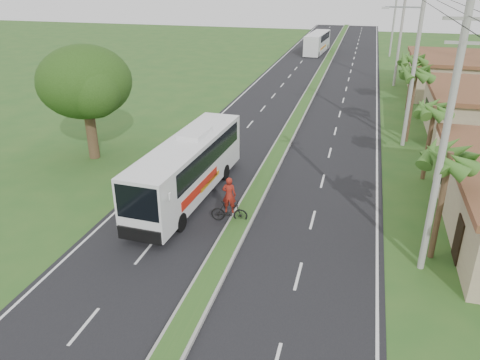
# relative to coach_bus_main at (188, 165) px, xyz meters

# --- Properties ---
(ground) EXTENTS (180.00, 180.00, 0.00)m
(ground) POSITION_rel_coach_bus_main_xyz_m (3.52, -5.87, -1.98)
(ground) COLOR #29541F
(ground) RESTS_ON ground
(road_asphalt) EXTENTS (14.00, 160.00, 0.02)m
(road_asphalt) POSITION_rel_coach_bus_main_xyz_m (3.52, 14.13, -1.97)
(road_asphalt) COLOR black
(road_asphalt) RESTS_ON ground
(median_strip) EXTENTS (1.20, 160.00, 0.18)m
(median_strip) POSITION_rel_coach_bus_main_xyz_m (3.52, 14.13, -1.88)
(median_strip) COLOR gray
(median_strip) RESTS_ON ground
(lane_edge_left) EXTENTS (0.12, 160.00, 0.01)m
(lane_edge_left) POSITION_rel_coach_bus_main_xyz_m (-3.18, 14.13, -1.98)
(lane_edge_left) COLOR silver
(lane_edge_left) RESTS_ON ground
(lane_edge_right) EXTENTS (0.12, 160.00, 0.01)m
(lane_edge_right) POSITION_rel_coach_bus_main_xyz_m (10.22, 14.13, -1.98)
(lane_edge_right) COLOR silver
(lane_edge_right) RESTS_ON ground
(shop_mid) EXTENTS (7.60, 10.60, 3.67)m
(shop_mid) POSITION_rel_coach_bus_main_xyz_m (17.52, 16.13, -0.12)
(shop_mid) COLOR tan
(shop_mid) RESTS_ON ground
(shop_far) EXTENTS (8.60, 11.60, 3.82)m
(shop_far) POSITION_rel_coach_bus_main_xyz_m (17.52, 30.13, -0.05)
(shop_far) COLOR tan
(shop_far) RESTS_ON ground
(palm_verge_a) EXTENTS (2.40, 2.40, 5.45)m
(palm_verge_a) POSITION_rel_coach_bus_main_xyz_m (12.52, -2.87, 2.76)
(palm_verge_a) COLOR #473321
(palm_verge_a) RESTS_ON ground
(palm_verge_b) EXTENTS (2.40, 2.40, 5.05)m
(palm_verge_b) POSITION_rel_coach_bus_main_xyz_m (12.92, 6.13, 2.38)
(palm_verge_b) COLOR #473321
(palm_verge_b) RESTS_ON ground
(palm_verge_c) EXTENTS (2.40, 2.40, 5.85)m
(palm_verge_c) POSITION_rel_coach_bus_main_xyz_m (12.32, 13.13, 3.14)
(palm_verge_c) COLOR #473321
(palm_verge_c) RESTS_ON ground
(palm_verge_d) EXTENTS (2.40, 2.40, 5.25)m
(palm_verge_d) POSITION_rel_coach_bus_main_xyz_m (12.82, 22.13, 2.57)
(palm_verge_d) COLOR #473321
(palm_verge_d) RESTS_ON ground
(shade_tree) EXTENTS (6.30, 6.00, 7.54)m
(shade_tree) POSITION_rel_coach_bus_main_xyz_m (-8.59, 4.15, 3.05)
(shade_tree) COLOR #473321
(shade_tree) RESTS_ON ground
(utility_pole_a) EXTENTS (1.60, 0.28, 11.00)m
(utility_pole_a) POSITION_rel_coach_bus_main_xyz_m (12.02, -3.87, 3.69)
(utility_pole_a) COLOR gray
(utility_pole_a) RESTS_ON ground
(utility_pole_b) EXTENTS (3.20, 0.28, 12.00)m
(utility_pole_b) POSITION_rel_coach_bus_main_xyz_m (11.99, 12.13, 4.28)
(utility_pole_b) COLOR gray
(utility_pole_b) RESTS_ON ground
(utility_pole_c) EXTENTS (1.60, 0.28, 11.00)m
(utility_pole_c) POSITION_rel_coach_bus_main_xyz_m (12.02, 32.13, 3.69)
(utility_pole_c) COLOR gray
(utility_pole_c) RESTS_ON ground
(utility_pole_d) EXTENTS (1.60, 0.28, 10.50)m
(utility_pole_d) POSITION_rel_coach_bus_main_xyz_m (12.02, 52.13, 3.44)
(utility_pole_d) COLOR gray
(utility_pole_d) RESTS_ON ground
(coach_bus_main) EXTENTS (2.88, 11.25, 3.60)m
(coach_bus_main) POSITION_rel_coach_bus_main_xyz_m (0.00, 0.00, 0.00)
(coach_bus_main) COLOR silver
(coach_bus_main) RESTS_ON ground
(coach_bus_far) EXTENTS (2.94, 10.39, 2.99)m
(coach_bus_far) POSITION_rel_coach_bus_main_xyz_m (1.19, 52.67, -0.29)
(coach_bus_far) COLOR white
(coach_bus_far) RESTS_ON ground
(motorcyclist) EXTENTS (1.93, 0.73, 2.46)m
(motorcyclist) POSITION_rel_coach_bus_main_xyz_m (2.93, -2.11, -1.09)
(motorcyclist) COLOR black
(motorcyclist) RESTS_ON ground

